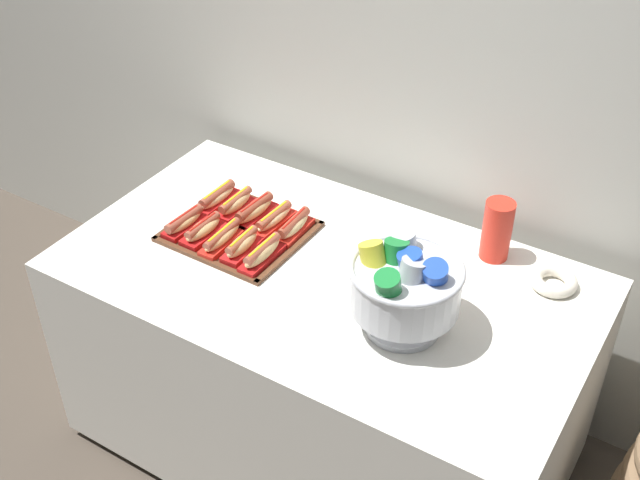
% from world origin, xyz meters
% --- Properties ---
extents(ground_plane, '(10.00, 10.00, 0.00)m').
position_xyz_m(ground_plane, '(0.00, 0.00, 0.00)').
color(ground_plane, '#4C4238').
extents(back_wall, '(6.00, 0.10, 2.60)m').
position_xyz_m(back_wall, '(0.00, 0.57, 1.30)').
color(back_wall, beige).
rests_on(back_wall, ground_plane).
extents(buffet_table, '(1.56, 0.88, 0.77)m').
position_xyz_m(buffet_table, '(0.00, 0.00, 0.40)').
color(buffet_table, white).
rests_on(buffet_table, ground_plane).
extents(serving_tray, '(0.41, 0.37, 0.01)m').
position_xyz_m(serving_tray, '(-0.33, 0.02, 0.77)').
color(serving_tray, '#56331E').
rests_on(serving_tray, buffet_table).
extents(hot_dog_0, '(0.07, 0.16, 0.06)m').
position_xyz_m(hot_dog_0, '(-0.48, -0.06, 0.80)').
color(hot_dog_0, '#B21414').
rests_on(hot_dog_0, serving_tray).
extents(hot_dog_1, '(0.07, 0.16, 0.06)m').
position_xyz_m(hot_dog_1, '(-0.41, -0.06, 0.80)').
color(hot_dog_1, '#B21414').
rests_on(hot_dog_1, serving_tray).
extents(hot_dog_2, '(0.06, 0.18, 0.06)m').
position_xyz_m(hot_dog_2, '(-0.33, -0.06, 0.80)').
color(hot_dog_2, red).
rests_on(hot_dog_2, serving_tray).
extents(hot_dog_3, '(0.07, 0.15, 0.06)m').
position_xyz_m(hot_dog_3, '(-0.26, -0.06, 0.80)').
color(hot_dog_3, red).
rests_on(hot_dog_3, serving_tray).
extents(hot_dog_4, '(0.06, 0.18, 0.06)m').
position_xyz_m(hot_dog_4, '(-0.18, -0.06, 0.80)').
color(hot_dog_4, '#B21414').
rests_on(hot_dog_4, serving_tray).
extents(hot_dog_5, '(0.06, 0.18, 0.06)m').
position_xyz_m(hot_dog_5, '(-0.48, 0.11, 0.80)').
color(hot_dog_5, red).
rests_on(hot_dog_5, serving_tray).
extents(hot_dog_6, '(0.06, 0.16, 0.06)m').
position_xyz_m(hot_dog_6, '(-0.40, 0.11, 0.80)').
color(hot_dog_6, red).
rests_on(hot_dog_6, serving_tray).
extents(hot_dog_7, '(0.07, 0.18, 0.06)m').
position_xyz_m(hot_dog_7, '(-0.33, 0.11, 0.80)').
color(hot_dog_7, '#B21414').
rests_on(hot_dog_7, serving_tray).
extents(hot_dog_8, '(0.06, 0.18, 0.06)m').
position_xyz_m(hot_dog_8, '(-0.25, 0.11, 0.80)').
color(hot_dog_8, red).
rests_on(hot_dog_8, serving_tray).
extents(hot_dog_9, '(0.07, 0.16, 0.06)m').
position_xyz_m(hot_dog_9, '(-0.18, 0.10, 0.80)').
color(hot_dog_9, red).
rests_on(hot_dog_9, serving_tray).
extents(punch_bowl, '(0.30, 0.30, 0.26)m').
position_xyz_m(punch_bowl, '(0.30, -0.09, 0.91)').
color(punch_bowl, silver).
rests_on(punch_bowl, buffet_table).
extents(cup_stack, '(0.09, 0.09, 0.19)m').
position_xyz_m(cup_stack, '(0.39, 0.33, 0.86)').
color(cup_stack, red).
rests_on(cup_stack, buffet_table).
extents(donut, '(0.14, 0.14, 0.04)m').
position_xyz_m(donut, '(0.59, 0.29, 0.79)').
color(donut, silver).
rests_on(donut, buffet_table).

